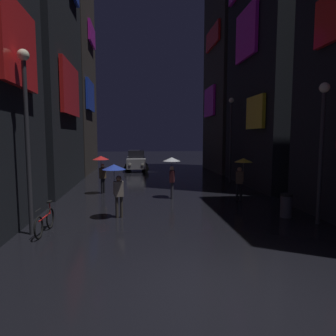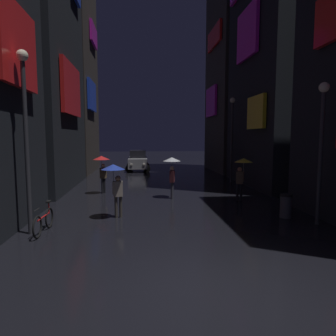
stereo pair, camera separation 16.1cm
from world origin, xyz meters
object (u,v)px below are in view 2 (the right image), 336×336
Objects in this scene: streetlamp_right_near at (322,136)px; streetlamp_left_near at (25,122)px; pedestrian_foreground_right_clear at (172,166)px; pedestrian_midstreet_left_red at (102,164)px; pedestrian_near_crossing_blue at (115,176)px; pedestrian_far_right_yellow at (242,167)px; trash_bin at (286,206)px; streetlamp_right_far at (232,130)px; car_distant at (138,161)px; bicycle_parked_at_storefront at (44,221)px.

streetlamp_right_near is 10.01m from streetlamp_left_near.
pedestrian_foreground_right_clear is 7.71m from streetlamp_left_near.
pedestrian_midstreet_left_red is 1.00× the size of pedestrian_near_crossing_blue.
pedestrian_midstreet_left_red and pedestrian_far_right_yellow have the same top height.
pedestrian_foreground_right_clear is 5.94m from trash_bin.
streetlamp_left_near is 1.00× the size of streetlamp_right_far.
pedestrian_midstreet_left_red is at bearing -158.04° from streetlamp_right_far.
pedestrian_midstreet_left_red is 9.34m from streetlamp_right_far.
trash_bin is (-0.70, 1.00, -2.73)m from streetlamp_right_near.
pedestrian_near_crossing_blue is 0.51× the size of car_distant.
streetlamp_right_far is at bearing 45.84° from streetlamp_left_near.
pedestrian_foreground_right_clear is 13.16m from car_distant.
car_distant is 0.71× the size of streetlamp_left_near.
pedestrian_foreground_right_clear is 7.23m from bicycle_parked_at_storefront.
pedestrian_far_right_yellow reaches higher than bicycle_parked_at_storefront.
pedestrian_foreground_right_clear and pedestrian_near_crossing_blue have the same top height.
streetlamp_right_near is (8.47, -6.80, 1.53)m from pedestrian_midstreet_left_red.
bicycle_parked_at_storefront reaches higher than trash_bin.
streetlamp_right_near is at bearing -47.63° from pedestrian_foreground_right_clear.
pedestrian_foreground_right_clear is 1.00× the size of pedestrian_midstreet_left_red.
pedestrian_midstreet_left_red is 0.42× the size of streetlamp_right_near.
car_distant is (0.88, 16.63, -0.74)m from pedestrian_near_crossing_blue.
streetlamp_right_far is 9.77m from trash_bin.
bicycle_parked_at_storefront is 10.00m from streetlamp_right_near.
pedestrian_foreground_right_clear reaches higher than car_distant.
pedestrian_far_right_yellow is 2.28× the size of trash_bin.
streetlamp_right_near is 5.44× the size of trash_bin.
trash_bin is (7.77, -5.80, -1.20)m from pedestrian_midstreet_left_red.
streetlamp_right_far is (1.34, 5.97, 1.95)m from pedestrian_far_right_yellow.
streetlamp_right_far is at bearing -50.92° from car_distant.
pedestrian_midstreet_left_red is 10.97m from streetlamp_right_near.
pedestrian_near_crossing_blue is at bearing 167.91° from streetlamp_right_near.
streetlamp_right_far reaches higher than pedestrian_far_right_yellow.
streetlamp_left_near is (-5.27, -5.27, 1.96)m from pedestrian_foreground_right_clear.
car_distant is at bearing 86.97° from pedestrian_near_crossing_blue.
trash_bin is at bearing -71.40° from car_distant.
pedestrian_far_right_yellow is 4.70m from streetlamp_right_near.
trash_bin is (8.90, 1.00, 0.08)m from bicycle_parked_at_storefront.
car_distant reaches higher than bicycle_parked_at_storefront.
streetlamp_right_far is (10.00, 10.30, -0.01)m from streetlamp_left_near.
streetlamp_right_far is at bearing 46.79° from bicycle_parked_at_storefront.
pedestrian_near_crossing_blue reaches higher than car_distant.
streetlamp_right_near is at bearing -72.45° from pedestrian_far_right_yellow.
bicycle_parked_at_storefront is at bearing -152.81° from pedestrian_far_right_yellow.
pedestrian_midstreet_left_red is 11.60m from car_distant.
streetlamp_left_near reaches higher than car_distant.
pedestrian_foreground_right_clear is 1.00× the size of pedestrian_near_crossing_blue.
pedestrian_midstreet_left_red is 5.34m from pedestrian_near_crossing_blue.
pedestrian_midstreet_left_red is 7.32m from streetlamp_left_near.
pedestrian_far_right_yellow is (3.39, -0.95, 0.00)m from pedestrian_foreground_right_clear.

